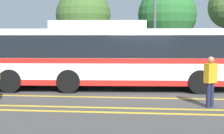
{
  "coord_description": "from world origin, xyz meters",
  "views": [
    {
      "loc": [
        0.08,
        -13.82,
        2.23
      ],
      "look_at": [
        -1.35,
        0.42,
        1.01
      ],
      "focal_mm": 50.0,
      "sensor_mm": 36.0,
      "label": 1
    }
  ],
  "objects_px": {
    "parked_car_2": "(118,65)",
    "pedestrian_0": "(210,79)",
    "parked_car_1": "(25,64)",
    "tree_3": "(83,15)",
    "tree_0": "(167,15)",
    "transit_bus": "(112,55)",
    "street_lamp": "(155,5)"
  },
  "relations": [
    {
      "from": "parked_car_2",
      "to": "pedestrian_0",
      "type": "height_order",
      "value": "pedestrian_0"
    },
    {
      "from": "transit_bus",
      "to": "pedestrian_0",
      "type": "relative_size",
      "value": 7.33
    },
    {
      "from": "street_lamp",
      "to": "tree_3",
      "type": "height_order",
      "value": "street_lamp"
    },
    {
      "from": "parked_car_2",
      "to": "pedestrian_0",
      "type": "bearing_deg",
      "value": -158.9
    },
    {
      "from": "street_lamp",
      "to": "parked_car_1",
      "type": "bearing_deg",
      "value": -165.96
    },
    {
      "from": "parked_car_1",
      "to": "street_lamp",
      "type": "distance_m",
      "value": 9.57
    },
    {
      "from": "street_lamp",
      "to": "tree_0",
      "type": "xyz_separation_m",
      "value": [
        1.12,
        4.01,
        -0.35
      ]
    },
    {
      "from": "parked_car_1",
      "to": "tree_3",
      "type": "relative_size",
      "value": 0.61
    },
    {
      "from": "pedestrian_0",
      "to": "tree_0",
      "type": "relative_size",
      "value": 0.26
    },
    {
      "from": "street_lamp",
      "to": "transit_bus",
      "type": "bearing_deg",
      "value": -106.59
    },
    {
      "from": "parked_car_1",
      "to": "parked_car_2",
      "type": "height_order",
      "value": "parked_car_1"
    },
    {
      "from": "street_lamp",
      "to": "tree_0",
      "type": "height_order",
      "value": "street_lamp"
    },
    {
      "from": "transit_bus",
      "to": "street_lamp",
      "type": "xyz_separation_m",
      "value": [
        2.22,
        7.45,
        3.07
      ]
    },
    {
      "from": "parked_car_1",
      "to": "tree_3",
      "type": "xyz_separation_m",
      "value": [
        2.72,
        6.18,
        3.6
      ]
    },
    {
      "from": "parked_car_2",
      "to": "tree_0",
      "type": "height_order",
      "value": "tree_0"
    },
    {
      "from": "pedestrian_0",
      "to": "street_lamp",
      "type": "relative_size",
      "value": 0.25
    },
    {
      "from": "pedestrian_0",
      "to": "tree_3",
      "type": "relative_size",
      "value": 0.26
    },
    {
      "from": "pedestrian_0",
      "to": "tree_0",
      "type": "height_order",
      "value": "tree_0"
    },
    {
      "from": "street_lamp",
      "to": "tree_3",
      "type": "relative_size",
      "value": 1.05
    },
    {
      "from": "tree_0",
      "to": "parked_car_2",
      "type": "bearing_deg",
      "value": -121.03
    },
    {
      "from": "parked_car_2",
      "to": "tree_3",
      "type": "xyz_separation_m",
      "value": [
        -3.36,
        5.88,
        3.63
      ]
    },
    {
      "from": "parked_car_2",
      "to": "pedestrian_0",
      "type": "distance_m",
      "value": 10.08
    },
    {
      "from": "parked_car_1",
      "to": "tree_3",
      "type": "height_order",
      "value": "tree_3"
    },
    {
      "from": "parked_car_2",
      "to": "tree_3",
      "type": "bearing_deg",
      "value": 28.44
    },
    {
      "from": "tree_3",
      "to": "transit_bus",
      "type": "bearing_deg",
      "value": -73.0
    },
    {
      "from": "street_lamp",
      "to": "tree_3",
      "type": "xyz_separation_m",
      "value": [
        -5.74,
        4.07,
        -0.34
      ]
    },
    {
      "from": "parked_car_1",
      "to": "parked_car_2",
      "type": "xyz_separation_m",
      "value": [
        6.08,
        0.31,
        -0.03
      ]
    },
    {
      "from": "parked_car_1",
      "to": "parked_car_2",
      "type": "relative_size",
      "value": 0.94
    },
    {
      "from": "pedestrian_0",
      "to": "street_lamp",
      "type": "xyz_separation_m",
      "value": [
        -1.46,
        11.13,
        3.67
      ]
    },
    {
      "from": "parked_car_2",
      "to": "tree_3",
      "type": "height_order",
      "value": "tree_3"
    },
    {
      "from": "parked_car_2",
      "to": "tree_0",
      "type": "xyz_separation_m",
      "value": [
        3.5,
        5.82,
        3.62
      ]
    },
    {
      "from": "parked_car_1",
      "to": "tree_3",
      "type": "distance_m",
      "value": 7.66
    }
  ]
}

